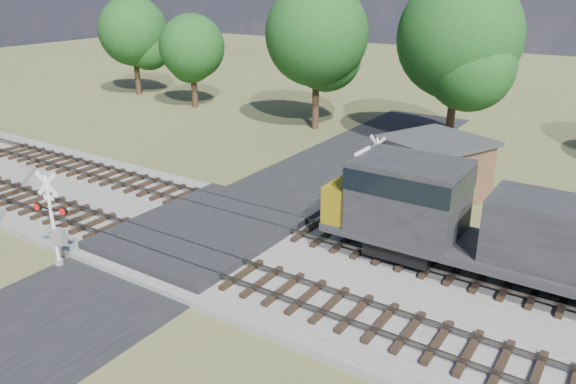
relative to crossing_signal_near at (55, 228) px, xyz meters
The scene contains 10 objects.
ground 6.29m from the crossing_signal_near, 57.64° to the left, with size 160.00×160.00×0.00m, color #454B28.
ballast_bed 14.46m from the crossing_signal_near, 22.94° to the left, with size 140.00×10.00×0.30m, color gray.
road 6.28m from the crossing_signal_near, 57.64° to the left, with size 7.00×60.00×0.08m, color black.
crossing_panel 6.62m from the crossing_signal_near, 60.01° to the left, with size 7.00×9.00×0.62m, color #262628.
track_near 7.20m from the crossing_signal_near, 26.01° to the left, with size 140.00×2.60×0.33m.
track_far 10.38m from the crossing_signal_near, 51.89° to the left, with size 140.00×2.60×0.33m.
crossing_signal_near is the anchor object (origin of this frame).
crossing_signal_far 15.81m from the crossing_signal_near, 59.99° to the left, with size 1.53×0.35×3.79m.
equipment_shed 19.37m from the crossing_signal_near, 58.13° to the left, with size 6.40×6.40×3.31m.
treeline 29.33m from the crossing_signal_near, 64.20° to the left, with size 78.56×10.67×11.81m.
Camera 1 is at (16.31, -17.34, 11.42)m, focal length 35.00 mm.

